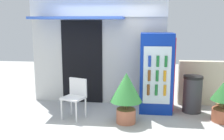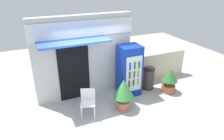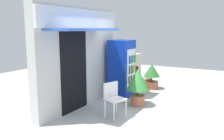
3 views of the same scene
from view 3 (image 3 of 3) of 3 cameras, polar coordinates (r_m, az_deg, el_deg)
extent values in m
plane|color=#B2B2AD|center=(6.48, 5.08, -9.90)|extent=(16.00, 16.00, 0.00)
cube|color=silver|center=(6.75, -7.89, 3.31)|extent=(3.42, 0.26, 2.86)
cube|color=white|center=(6.61, -6.89, 12.03)|extent=(3.42, 0.08, 0.50)
cube|color=blue|center=(6.07, -6.44, 9.58)|extent=(2.17, 0.78, 0.06)
cube|color=black|center=(6.39, -8.98, -0.45)|extent=(1.05, 0.03, 2.11)
cube|color=#0C2D9E|center=(7.72, 2.29, 0.37)|extent=(0.74, 0.66, 1.83)
cube|color=silver|center=(7.57, 4.60, 0.16)|extent=(0.60, 0.02, 1.28)
cube|color=red|center=(8.06, 3.52, 0.76)|extent=(0.02, 0.59, 1.65)
cylinder|color=brown|center=(7.47, 4.12, -2.47)|extent=(0.06, 0.06, 0.24)
cylinder|color=#196B2D|center=(7.62, 4.67, -2.23)|extent=(0.06, 0.06, 0.24)
cylinder|color=orange|center=(7.79, 5.24, -1.98)|extent=(0.06, 0.06, 0.24)
cylinder|color=brown|center=(7.42, 4.19, -0.04)|extent=(0.06, 0.06, 0.24)
cylinder|color=#196B2D|center=(7.57, 4.74, 0.15)|extent=(0.06, 0.06, 0.24)
cylinder|color=orange|center=(7.72, 5.24, 0.33)|extent=(0.06, 0.06, 0.24)
cylinder|color=#1938A5|center=(7.37, 4.22, 2.41)|extent=(0.06, 0.06, 0.24)
cylinder|color=#196B2D|center=(7.53, 4.79, 2.56)|extent=(0.06, 0.06, 0.24)
cylinder|color=#196B2D|center=(7.69, 5.32, 2.70)|extent=(0.06, 0.06, 0.24)
cylinder|color=white|center=(5.78, 0.49, -10.01)|extent=(0.04, 0.04, 0.44)
cylinder|color=white|center=(6.02, 3.31, -9.20)|extent=(0.04, 0.04, 0.44)
cylinder|color=white|center=(6.04, -1.69, -9.14)|extent=(0.04, 0.04, 0.44)
cylinder|color=white|center=(6.27, 1.09, -8.41)|extent=(0.04, 0.04, 0.44)
cube|color=white|center=(5.95, 0.81, -6.98)|extent=(0.55, 0.53, 0.04)
cube|color=white|center=(6.03, -0.32, -4.68)|extent=(0.42, 0.19, 0.38)
cylinder|color=#BC6B4C|center=(6.98, 6.09, -7.17)|extent=(0.40, 0.40, 0.30)
cylinder|color=brown|center=(6.92, 6.13, -5.34)|extent=(0.05, 0.05, 0.16)
cone|color=#388C3D|center=(6.83, 6.19, -2.24)|extent=(0.66, 0.66, 0.60)
cylinder|color=#AD5B3D|center=(8.94, 9.38, -3.53)|extent=(0.49, 0.49, 0.27)
cylinder|color=brown|center=(8.89, 9.42, -2.08)|extent=(0.05, 0.05, 0.19)
cone|color=#2D7533|center=(8.83, 9.48, -0.05)|extent=(0.58, 0.58, 0.45)
cylinder|color=#38383D|center=(8.56, 4.84, -2.22)|extent=(0.42, 0.42, 0.80)
cylinder|color=black|center=(8.49, 4.88, 0.63)|extent=(0.44, 0.44, 0.06)
cube|color=beige|center=(9.62, 3.73, 0.08)|extent=(2.35, 0.21, 1.11)
cube|color=tan|center=(9.11, 8.46, -3.13)|extent=(0.44, 0.40, 0.31)
camera|label=1|loc=(6.96, 50.99, 5.32)|focal=41.71mm
camera|label=2|loc=(4.62, 67.18, 26.27)|focal=33.09mm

